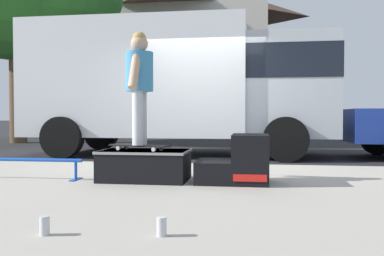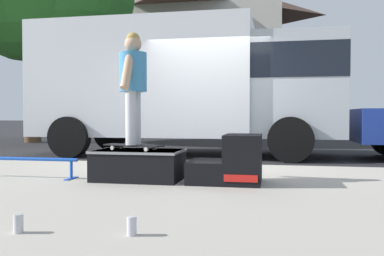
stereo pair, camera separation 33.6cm
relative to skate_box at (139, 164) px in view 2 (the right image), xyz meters
name	(u,v)px [view 2 (the right image)]	position (x,y,z in m)	size (l,w,h in m)	color
ground_plane	(199,167)	(0.31, 2.43, -0.32)	(140.00, 140.00, 0.00)	black
sidewalk_slab	(150,194)	(0.31, -0.57, -0.26)	(50.00, 5.00, 0.12)	#A8A093
skate_box	(139,164)	(0.00, 0.00, 0.00)	(1.08, 0.69, 0.37)	black
kicker_ramp	(232,163)	(1.15, 0.00, 0.04)	(0.85, 0.65, 0.57)	black
grind_rail	(24,162)	(-1.51, -0.09, 0.00)	(1.47, 0.28, 0.26)	blue
skateboard	(133,146)	(-0.05, -0.05, 0.23)	(0.80, 0.41, 0.07)	black
skater_kid	(133,79)	(-0.05, -0.05, 1.05)	(0.33, 0.71, 1.37)	silver
soda_can	(132,226)	(0.72, -2.31, -0.14)	(0.07, 0.07, 0.13)	silver
soda_can_b	(18,224)	(-0.05, -2.40, -0.14)	(0.07, 0.07, 0.13)	silver
box_truck	(187,82)	(-0.37, 4.63, 1.38)	(6.91, 2.63, 3.05)	white
house_behind	(195,54)	(-2.58, 17.06, 3.92)	(9.54, 8.23, 8.40)	beige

